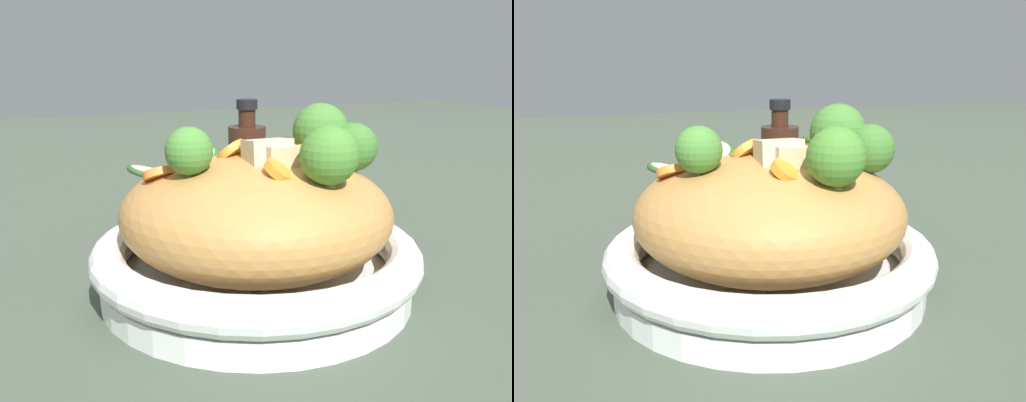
% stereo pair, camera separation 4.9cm
% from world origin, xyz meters
% --- Properties ---
extents(ground_plane, '(3.00, 3.00, 0.00)m').
position_xyz_m(ground_plane, '(0.00, 0.00, 0.00)').
color(ground_plane, '#414C3D').
extents(serving_bowl, '(0.29, 0.29, 0.05)m').
position_xyz_m(serving_bowl, '(0.00, 0.00, 0.03)').
color(serving_bowl, white).
rests_on(serving_bowl, ground_plane).
extents(noodle_heap, '(0.24, 0.24, 0.11)m').
position_xyz_m(noodle_heap, '(-0.00, -0.00, 0.07)').
color(noodle_heap, '#B78041').
rests_on(noodle_heap, serving_bowl).
extents(broccoli_florets, '(0.19, 0.13, 0.07)m').
position_xyz_m(broccoli_florets, '(-0.04, 0.03, 0.13)').
color(broccoli_florets, '#9BB971').
rests_on(broccoli_florets, serving_bowl).
extents(carrot_coins, '(0.14, 0.10, 0.03)m').
position_xyz_m(carrot_coins, '(0.02, 0.01, 0.12)').
color(carrot_coins, orange).
rests_on(carrot_coins, serving_bowl).
extents(zucchini_slices, '(0.18, 0.10, 0.04)m').
position_xyz_m(zucchini_slices, '(0.02, -0.03, 0.12)').
color(zucchini_slices, beige).
rests_on(zucchini_slices, serving_bowl).
extents(chicken_chunks, '(0.04, 0.04, 0.03)m').
position_xyz_m(chicken_chunks, '(-0.00, 0.03, 0.13)').
color(chicken_chunks, beige).
rests_on(chicken_chunks, serving_bowl).
extents(soy_sauce_bottle, '(0.05, 0.05, 0.15)m').
position_xyz_m(soy_sauce_bottle, '(-0.08, -0.21, 0.06)').
color(soy_sauce_bottle, '#381E14').
rests_on(soy_sauce_bottle, ground_plane).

